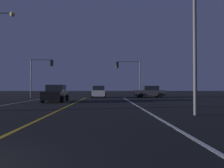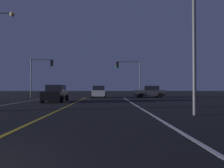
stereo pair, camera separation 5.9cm
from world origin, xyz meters
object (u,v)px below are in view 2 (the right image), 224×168
Objects in this scene: car_crossing_side at (150,92)px; traffic_light_near_left at (42,69)px; car_oncoming at (56,94)px; traffic_light_near_right at (128,70)px; street_lamp_right_near at (182,20)px; car_ahead_far at (99,92)px.

car_crossing_side is 15.82m from traffic_light_near_left.
car_oncoming is 15.10m from car_crossing_side.
traffic_light_near_right is at bearing 138.97° from car_oncoming.
traffic_light_near_left is 24.11m from street_lamp_right_near.
car_ahead_far is 5.22m from traffic_light_near_right.
car_ahead_far is at bearing 2.11° from traffic_light_near_left.
car_crossing_side is 4.48m from traffic_light_near_right.
car_crossing_side is 0.57× the size of street_lamp_right_near.
car_oncoming is at bearing -50.41° from street_lamp_right_near.
car_oncoming is at bearing 157.78° from car_ahead_far.
traffic_light_near_left is at bearing 2.30° from car_crossing_side.
street_lamp_right_near is at bearing -166.20° from car_ahead_far.
street_lamp_right_near reaches higher than car_ahead_far.
car_ahead_far is 0.57× the size of street_lamp_right_near.
traffic_light_near_right reaches higher than car_crossing_side.
car_ahead_far is (3.94, 9.65, 0.00)m from car_oncoming.
car_crossing_side is at bearing -168.97° from traffic_light_near_right.
car_crossing_side is at bearing 2.30° from traffic_light_near_left.
traffic_light_near_right reaches higher than car_oncoming.
traffic_light_near_right is 0.96× the size of traffic_light_near_left.
car_oncoming is 1.00× the size of car_ahead_far.
car_oncoming is 0.83× the size of traffic_light_near_right.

